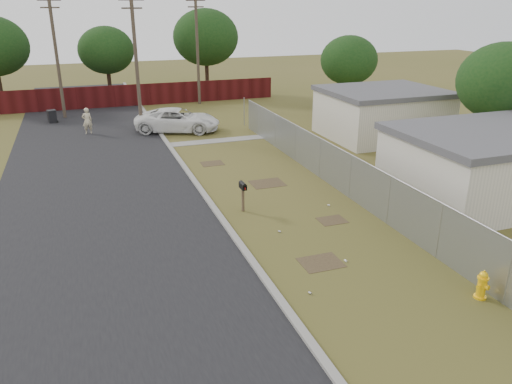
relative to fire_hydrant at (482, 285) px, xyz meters
name	(u,v)px	position (x,y,z in m)	size (l,w,h in m)	color
ground	(285,206)	(-2.70, 8.52, -0.43)	(120.00, 120.00, 0.00)	brown
street	(109,168)	(-9.46, 16.57, -0.41)	(15.10, 60.00, 0.12)	black
chainlink_fence	(339,174)	(0.42, 9.55, 0.37)	(0.10, 27.06, 2.02)	#95979E
privacy_fence	(102,97)	(-8.70, 33.52, 0.47)	(30.00, 0.12, 1.80)	#430E0F
utility_poles	(133,54)	(-6.37, 29.19, 4.26)	(12.60, 8.24, 9.00)	brown
houses	(430,135)	(7.00, 11.66, 1.13)	(9.30, 17.24, 3.10)	beige
horizon_trees	(185,49)	(-1.86, 32.08, 4.20)	(33.32, 31.94, 7.78)	#332217
fire_hydrant	(482,285)	(0.00, 0.00, 0.00)	(0.46, 0.46, 0.92)	yellow
mailbox	(243,188)	(-4.59, 8.65, 0.60)	(0.21, 0.56, 1.30)	brown
pickup_truck	(178,120)	(-4.40, 23.36, 0.35)	(2.59, 5.62, 1.56)	white
pedestrian	(87,121)	(-10.20, 24.74, 0.44)	(0.64, 0.42, 1.75)	beige
trash_bin	(52,116)	(-12.54, 29.07, 0.04)	(0.74, 0.73, 0.92)	black
scattered_litter	(316,243)	(-3.06, 4.83, -0.39)	(3.87, 6.17, 0.07)	silver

